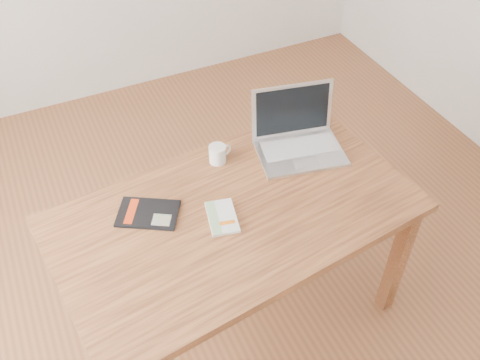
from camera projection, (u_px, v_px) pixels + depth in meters
name	position (u px, v px, depth m)	size (l,w,h in m)	color
room	(200.00, 62.00, 1.81)	(4.04, 4.04, 2.70)	brown
desk	(235.00, 226.00, 2.20)	(1.53, 1.00, 0.75)	brown
white_guidebook	(222.00, 217.00, 2.10)	(0.15, 0.20, 0.02)	silver
black_guidebook	(148.00, 213.00, 2.12)	(0.28, 0.26, 0.01)	black
laptop	(297.00, 137.00, 2.38)	(0.43, 0.37, 0.26)	silver
coffee_mug	(218.00, 154.00, 2.33)	(0.11, 0.08, 0.08)	white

